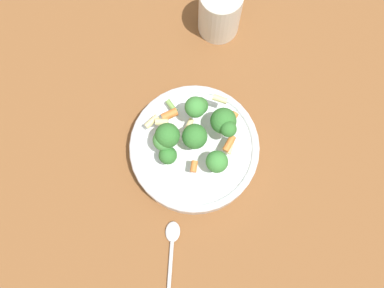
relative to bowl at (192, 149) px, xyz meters
The scene contains 5 objects.
ground_plane 0.03m from the bowl, ahead, with size 3.00×3.00×0.00m, color brown.
bowl is the anchor object (origin of this frame).
pasta_salad 0.07m from the bowl, 88.00° to the left, with size 0.16×0.13×0.08m.
cup 0.26m from the bowl, 80.86° to the left, with size 0.08×0.08×0.12m.
spoon 0.19m from the bowl, 101.29° to the right, with size 0.03×0.17×0.01m.
Camera 1 is at (0.00, -0.17, 0.81)m, focal length 42.00 mm.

